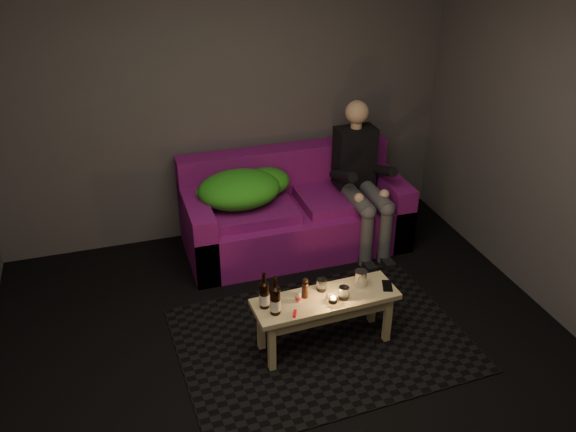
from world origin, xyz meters
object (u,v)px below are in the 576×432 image
(person, at_px, (361,175))
(coffee_table, at_px, (325,306))
(beer_bottle_a, at_px, (264,295))
(beer_bottle_b, at_px, (275,300))
(steel_cup, at_px, (361,278))
(sofa, at_px, (293,214))

(person, relative_size, coffee_table, 1.26)
(coffee_table, bearing_deg, beer_bottle_a, 177.10)
(beer_bottle_b, bearing_deg, coffee_table, 9.65)
(beer_bottle_b, relative_size, steel_cup, 2.34)
(coffee_table, relative_size, beer_bottle_a, 3.84)
(coffee_table, height_order, beer_bottle_a, beer_bottle_a)
(steel_cup, bearing_deg, sofa, 92.22)
(beer_bottle_a, relative_size, beer_bottle_b, 0.94)
(coffee_table, distance_m, beer_bottle_b, 0.42)
(steel_cup, bearing_deg, beer_bottle_a, -177.40)
(person, height_order, beer_bottle_b, person)
(person, bearing_deg, sofa, 164.44)
(sofa, relative_size, steel_cup, 16.02)
(person, distance_m, coffee_table, 1.49)
(steel_cup, bearing_deg, beer_bottle_b, -169.80)
(beer_bottle_b, bearing_deg, sofa, 67.66)
(sofa, height_order, beer_bottle_b, sofa)
(beer_bottle_a, distance_m, steel_cup, 0.70)
(beer_bottle_a, bearing_deg, person, 45.16)
(beer_bottle_a, bearing_deg, sofa, 64.72)
(coffee_table, height_order, steel_cup, steel_cup)
(beer_bottle_b, bearing_deg, beer_bottle_a, 119.88)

